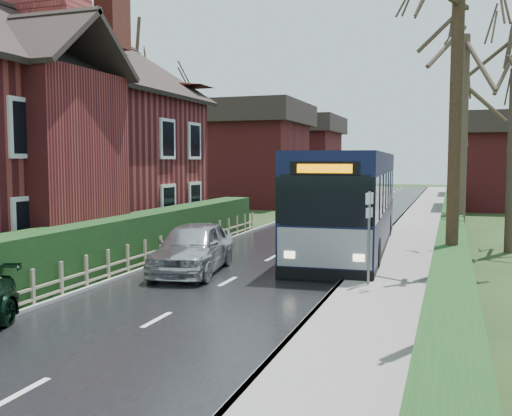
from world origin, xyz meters
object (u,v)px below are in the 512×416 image
at_px(bus, 349,203).
at_px(telegraph_pole, 454,161).
at_px(bus_stop_sign, 369,225).
at_px(brick_house, 33,132).
at_px(car_silver, 193,247).

distance_m(bus, telegraph_pole, 10.70).
bearing_deg(bus_stop_sign, brick_house, -176.56).
xyz_separation_m(brick_house, car_silver, (7.23, -1.81, -3.62)).
height_order(brick_house, bus_stop_sign, brick_house).
bearing_deg(telegraph_pole, bus_stop_sign, 138.78).
bearing_deg(bus, brick_house, -164.01).
distance_m(car_silver, telegraph_pole, 8.88).
height_order(bus, telegraph_pole, telegraph_pole).
distance_m(bus, bus_stop_sign, 6.43).
bearing_deg(bus_stop_sign, bus, 118.65).
xyz_separation_m(bus_stop_sign, telegraph_pole, (2.01, -3.73, 1.66)).
relative_size(brick_house, telegraph_pole, 2.21).
distance_m(brick_house, bus_stop_sign, 13.03).
height_order(brick_house, car_silver, brick_house).
xyz_separation_m(brick_house, bus_stop_sign, (12.52, -2.42, -2.69)).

